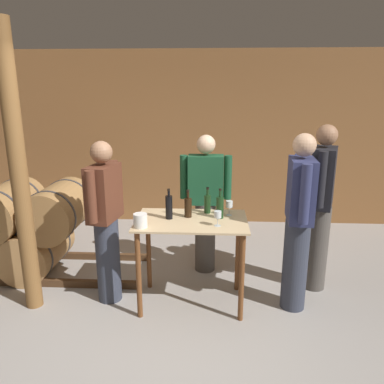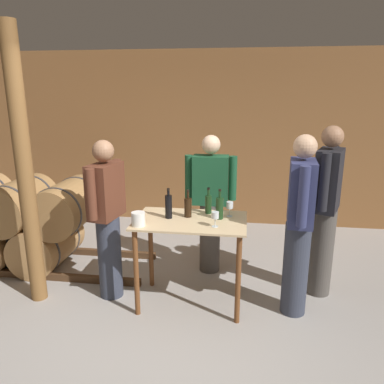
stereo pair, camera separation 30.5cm
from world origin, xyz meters
name	(u,v)px [view 1 (the left image)]	position (x,y,z in m)	size (l,w,h in m)	color
ground_plane	(170,327)	(0.00, 0.00, 0.00)	(14.00, 14.00, 0.00)	#9E9993
back_wall	(189,139)	(0.00, 2.93, 1.35)	(8.40, 0.05, 2.70)	brown
tasting_table	(191,237)	(0.17, 0.43, 0.72)	(1.08, 0.68, 0.89)	#D1B284
wooden_post	(19,175)	(-1.41, 0.29, 1.35)	(0.16, 0.16, 2.70)	brown
wine_bottle_far_left	(169,207)	(-0.05, 0.45, 1.02)	(0.07, 0.07, 0.30)	black
wine_bottle_left	(188,207)	(0.14, 0.51, 1.00)	(0.07, 0.07, 0.28)	black
wine_bottle_center	(207,203)	(0.32, 0.65, 1.00)	(0.07, 0.07, 0.27)	#193819
wine_bottle_right	(220,207)	(0.45, 0.50, 1.01)	(0.07, 0.07, 0.30)	#193819
wine_glass_near_left	(218,215)	(0.42, 0.27, 1.00)	(0.07, 0.07, 0.14)	silver
wine_glass_near_center	(229,205)	(0.54, 0.58, 1.00)	(0.07, 0.07, 0.15)	silver
ice_bucket	(140,221)	(-0.28, 0.20, 0.96)	(0.13, 0.13, 0.13)	white
person_host	(106,220)	(-0.68, 0.45, 0.87)	(0.29, 0.58, 1.65)	#333847
person_visitor_with_scarf	(206,201)	(0.29, 1.17, 0.86)	(0.59, 0.24, 1.63)	#4C4742
person_visitor_bearded	(320,205)	(1.50, 0.82, 0.94)	(0.34, 0.56, 1.78)	#4C4742
person_visitor_near_door	(299,220)	(1.19, 0.41, 0.92)	(0.25, 0.59, 1.73)	#333847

